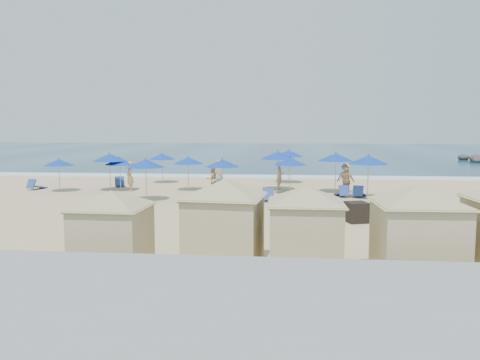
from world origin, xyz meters
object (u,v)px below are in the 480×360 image
object	(u,v)px
umbrella_3	(146,163)
umbrella_9	(289,153)
umbrella_10	(336,157)
cabana_2	(306,218)
beachgoer_4	(219,172)
umbrella_0	(59,162)
umbrella_6	(222,163)
cabana_3	(418,221)
beachgoer_5	(280,176)
cabana_0	(112,221)
umbrella_2	(120,161)
umbrella_5	(188,161)
cabana_1	(224,212)
umbrella_7	(278,155)
trash_bin	(357,212)
beachgoer_1	(212,179)
umbrella_11	(369,160)
beachgoer_0	(130,176)
beachgoer_2	(346,181)
beachgoer_3	(346,177)
umbrella_4	(162,157)
umbrella_1	(110,157)
umbrella_8	(290,161)

from	to	relation	value
umbrella_3	umbrella_9	size ratio (longest dim) A/B	0.96
umbrella_10	cabana_2	bearing A→B (deg)	-98.86
umbrella_3	beachgoer_4	world-z (taller)	umbrella_3
umbrella_0	umbrella_6	distance (m)	10.63
cabana_3	beachgoer_5	size ratio (longest dim) A/B	2.54
cabana_0	cabana_2	size ratio (longest dim) A/B	0.95
umbrella_2	umbrella_6	size ratio (longest dim) A/B	0.95
umbrella_5	umbrella_6	world-z (taller)	umbrella_6
cabana_1	umbrella_10	bearing A→B (deg)	73.11
umbrella_7	umbrella_9	size ratio (longest dim) A/B	1.04
umbrella_0	umbrella_6	size ratio (longest dim) A/B	0.93
trash_bin	cabana_0	size ratio (longest dim) A/B	0.21
cabana_0	umbrella_0	xyz separation A→B (m)	(-9.37, 15.68, 0.39)
beachgoer_1	beachgoer_4	size ratio (longest dim) A/B	0.92
umbrella_6	umbrella_7	distance (m)	4.58
cabana_2	umbrella_5	world-z (taller)	cabana_2
umbrella_3	umbrella_11	bearing A→B (deg)	8.52
umbrella_11	beachgoer_0	bearing A→B (deg)	172.74
umbrella_2	umbrella_11	size ratio (longest dim) A/B	0.85
beachgoer_2	beachgoer_3	world-z (taller)	beachgoer_3
beachgoer_3	beachgoer_5	size ratio (longest dim) A/B	0.99
umbrella_3	umbrella_7	bearing A→B (deg)	34.97
umbrella_7	beachgoer_3	bearing A→B (deg)	2.20
umbrella_5	beachgoer_2	distance (m)	9.95
umbrella_0	umbrella_2	distance (m)	3.76
umbrella_6	beachgoer_0	size ratio (longest dim) A/B	1.21
umbrella_2	beachgoer_3	world-z (taller)	umbrella_2
umbrella_3	beachgoer_1	world-z (taller)	umbrella_3
beachgoer_3	umbrella_9	bearing A→B (deg)	125.99
trash_bin	umbrella_10	bearing A→B (deg)	73.40
cabana_2	beachgoer_0	distance (m)	18.81
umbrella_3	umbrella_10	world-z (taller)	umbrella_10
umbrella_6	beachgoer_1	distance (m)	2.71
umbrella_6	umbrella_9	world-z (taller)	umbrella_9
cabana_2	umbrella_7	world-z (taller)	cabana_2
beachgoer_4	beachgoer_5	xyz separation A→B (m)	(4.30, -2.16, 0.03)
cabana_1	umbrella_11	size ratio (longest dim) A/B	1.75
umbrella_4	umbrella_10	size ratio (longest dim) A/B	0.87
umbrella_3	umbrella_7	xyz separation A→B (m)	(7.16, 5.01, 0.18)
umbrella_3	umbrella_6	distance (m)	4.36
umbrella_6	umbrella_10	xyz separation A→B (m)	(6.71, 2.48, 0.24)
umbrella_10	beachgoer_1	xyz separation A→B (m)	(-7.66, -0.24, -1.42)
cabana_3	beachgoer_2	distance (m)	15.94
trash_bin	beachgoer_2	bearing A→B (deg)	69.35
umbrella_1	beachgoer_2	size ratio (longest dim) A/B	1.49
cabana_2	umbrella_8	size ratio (longest dim) A/B	1.85
umbrella_7	cabana_3	bearing A→B (deg)	-77.44
umbrella_4	umbrella_6	size ratio (longest dim) A/B	0.97
beachgoer_1	umbrella_8	bearing A→B (deg)	139.22
umbrella_6	beachgoer_3	xyz separation A→B (m)	(7.46, 3.49, -1.10)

